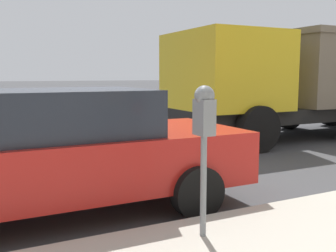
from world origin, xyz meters
The scene contains 4 objects.
ground_plane centered at (0.00, 0.00, 0.00)m, with size 220.00×220.00×0.00m, color #424244.
parking_meter centered at (-2.67, -0.69, 1.26)m, with size 0.21×0.19×1.46m.
car_red centered at (-0.98, 0.46, 0.80)m, with size 2.08×4.79×1.53m.
dump_truck centered at (2.27, -7.16, 1.63)m, with size 3.01×7.66×2.85m.
Camera 1 is at (-5.78, 1.26, 1.70)m, focal length 42.00 mm.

